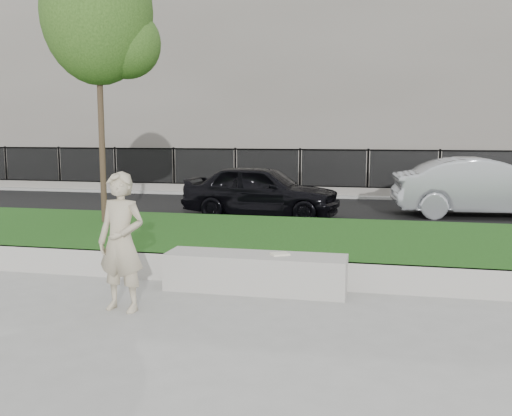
% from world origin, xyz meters
% --- Properties ---
extents(ground, '(90.00, 90.00, 0.00)m').
position_xyz_m(ground, '(0.00, 0.00, 0.00)').
color(ground, gray).
rests_on(ground, ground).
extents(grass_bank, '(34.00, 4.00, 0.40)m').
position_xyz_m(grass_bank, '(0.00, 3.00, 0.20)').
color(grass_bank, black).
rests_on(grass_bank, ground).
extents(grass_kerb, '(34.00, 0.08, 0.40)m').
position_xyz_m(grass_kerb, '(0.00, 1.04, 0.20)').
color(grass_kerb, '#A2A098').
rests_on(grass_kerb, ground).
extents(street, '(34.00, 7.00, 0.04)m').
position_xyz_m(street, '(0.00, 8.50, 0.02)').
color(street, black).
rests_on(street, ground).
extents(far_pavement, '(34.00, 3.00, 0.12)m').
position_xyz_m(far_pavement, '(0.00, 13.00, 0.06)').
color(far_pavement, gray).
rests_on(far_pavement, ground).
extents(iron_fence, '(32.00, 0.30, 1.50)m').
position_xyz_m(iron_fence, '(0.00, 12.00, 0.54)').
color(iron_fence, slate).
rests_on(iron_fence, far_pavement).
extents(building_facade, '(34.00, 10.00, 10.00)m').
position_xyz_m(building_facade, '(0.00, 20.00, 5.00)').
color(building_facade, '#6A655D').
rests_on(building_facade, ground).
extents(stone_bench, '(2.48, 0.62, 0.51)m').
position_xyz_m(stone_bench, '(0.39, 0.80, 0.25)').
color(stone_bench, '#A2A098').
rests_on(stone_bench, ground).
extents(man, '(0.67, 0.49, 1.70)m').
position_xyz_m(man, '(-1.01, -0.39, 0.85)').
color(man, '#B4A88B').
rests_on(man, ground).
extents(book, '(0.29, 0.27, 0.03)m').
position_xyz_m(book, '(0.72, 0.83, 0.52)').
color(book, silver).
rests_on(book, stone_bench).
extents(young_tree, '(2.19, 2.10, 5.37)m').
position_xyz_m(young_tree, '(-3.21, 3.60, 4.31)').
color(young_tree, '#38281C').
rests_on(young_tree, grass_bank).
extents(car_dark, '(4.02, 1.92, 1.33)m').
position_xyz_m(car_dark, '(-0.87, 7.15, 0.70)').
color(car_dark, black).
rests_on(car_dark, street).
extents(car_silver, '(4.61, 1.99, 1.47)m').
position_xyz_m(car_silver, '(4.58, 8.45, 0.78)').
color(car_silver, '#9CA0A5').
rests_on(car_silver, street).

